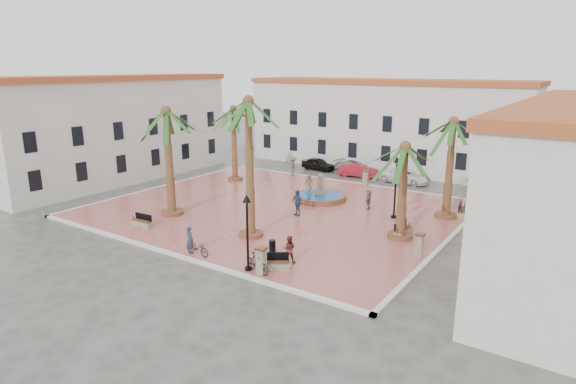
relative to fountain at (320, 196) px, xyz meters
The scene contains 36 objects.
ground 4.33m from the fountain, 110.07° to the right, with size 120.00×120.00×0.00m, color #56544F.
plaza 4.32m from the fountain, 110.07° to the right, with size 26.00×22.00×0.15m, color #C7665F.
kerb_n 7.12m from the fountain, 102.00° to the left, with size 26.30×0.30×0.16m, color silver.
kerb_s 15.12m from the fountain, 95.61° to the right, with size 26.30×0.30×0.16m, color silver.
kerb_e 12.22m from the fountain, 19.34° to the right, with size 0.30×22.30×0.16m, color silver.
kerb_w 15.04m from the fountain, 164.39° to the right, with size 0.30×22.30×0.16m, color silver.
building_north 16.59m from the fountain, 95.29° to the left, with size 30.40×7.40×9.50m.
building_west 21.36m from the fountain, 168.83° to the right, with size 6.40×24.40×10.00m.
fountain is the anchor object (origin of this frame).
palm_nw 12.00m from the fountain, behind, with size 4.76×4.76×7.19m.
palm_sw 13.58m from the fountain, 126.43° to the right, with size 5.52×5.52×7.99m.
palm_s 12.56m from the fountain, 86.00° to the right, with size 5.16×5.16×8.99m.
palm_e 11.26m from the fountain, 29.63° to the right, with size 5.27×5.27×6.27m.
palm_ne 11.60m from the fountain, ahead, with size 5.19×5.19×7.32m.
bench_s 14.42m from the fountain, 117.73° to the right, with size 1.64×0.60×0.85m.
bench_se 14.48m from the fountain, 69.71° to the right, with size 1.70×1.41×0.90m.
bench_e 9.92m from the fountain, 26.98° to the right, with size 0.71×1.80×0.93m.
bench_ne 11.10m from the fountain, 10.87° to the left, with size 0.84×1.95×1.00m.
lamppost_s 15.19m from the fountain, 74.70° to the right, with size 0.46×0.46×4.23m.
lamppost_e 7.56m from the fountain, 10.39° to the right, with size 0.49×0.49×4.53m.
bollard_se 15.25m from the fountain, 71.42° to the right, with size 0.56×0.56×1.49m.
bollard_n 6.46m from the fountain, 80.60° to the left, with size 0.60×0.60×1.46m.
bollard_e 13.20m from the fountain, 34.15° to the right, with size 0.50×0.50×1.39m.
litter_bin 12.21m from the fountain, 73.03° to the right, with size 0.40×0.40×0.77m, color black.
cyclist_a 14.46m from the fountain, 91.53° to the right, with size 0.60×0.40×1.66m, color #2B3245.
bicycle_a 14.45m from the fountain, 89.20° to the right, with size 0.61×1.74×0.91m, color black.
cyclist_b 13.39m from the fountain, 67.19° to the right, with size 0.77×0.60×1.58m, color maroon.
bicycle_b 15.15m from the fountain, 72.46° to the right, with size 0.51×1.81×1.09m, color black.
pedestrian_fountain_a 2.49m from the fountain, 144.17° to the left, with size 0.79×0.52×1.63m, color #7C5F4F.
pedestrian_fountain_b 4.80m from the fountain, 80.51° to the right, with size 1.14×0.47×1.94m, color #374462.
pedestrian_north 9.38m from the fountain, 137.20° to the left, with size 1.22×0.70×1.89m, color #56555B.
pedestrian_east 4.49m from the fountain, ahead, with size 1.42×0.45×1.53m, color #6F6458.
car_black 12.44m from the fountain, 121.26° to the left, with size 1.54×3.83×1.30m, color black.
car_red 10.08m from the fountain, 97.83° to the left, with size 1.42×4.08×1.34m, color maroon.
car_silver 10.81m from the fountain, 100.89° to the left, with size 1.94×4.78×1.39m, color #9B9BA3.
car_white 10.65m from the fountain, 71.23° to the left, with size 2.20×4.77×1.33m, color white.
Camera 1 is at (20.67, -29.12, 10.80)m, focal length 30.00 mm.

